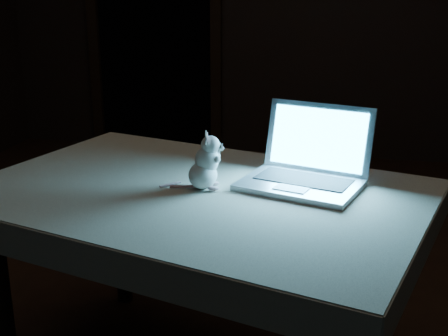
# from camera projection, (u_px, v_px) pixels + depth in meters

# --- Properties ---
(floor) EXTENTS (5.00, 5.00, 0.00)m
(floor) POSITION_uv_depth(u_px,v_px,m) (230.00, 330.00, 2.30)
(floor) COLOR black
(floor) RESTS_ON ground
(doorway) EXTENTS (1.06, 0.36, 2.13)m
(doorway) POSITION_uv_depth(u_px,v_px,m) (154.00, 10.00, 4.53)
(doorway) COLOR black
(doorway) RESTS_ON back_wall
(table) EXTENTS (1.43, 1.12, 0.67)m
(table) POSITION_uv_depth(u_px,v_px,m) (197.00, 290.00, 1.92)
(table) COLOR black
(table) RESTS_ON floor
(tablecloth) EXTENTS (1.54, 1.22, 0.10)m
(tablecloth) POSITION_uv_depth(u_px,v_px,m) (215.00, 203.00, 1.84)
(tablecloth) COLOR beige
(tablecloth) RESTS_ON table
(laptop) EXTENTS (0.42, 0.39, 0.24)m
(laptop) POSITION_uv_depth(u_px,v_px,m) (301.00, 150.00, 1.79)
(laptop) COLOR #ACACB1
(laptop) RESTS_ON tablecloth
(plush_mouse) EXTENTS (0.13, 0.13, 0.17)m
(plush_mouse) POSITION_uv_depth(u_px,v_px,m) (203.00, 161.00, 1.80)
(plush_mouse) COLOR silver
(plush_mouse) RESTS_ON tablecloth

